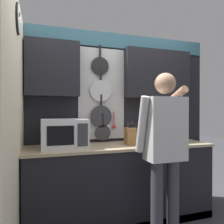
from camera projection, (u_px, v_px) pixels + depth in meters
name	position (u px, v px, depth m)	size (l,w,h in m)	color
ground_plane	(121.00, 220.00, 2.60)	(14.00, 14.00, 0.00)	#38383D
base_cabinet_counter	(121.00, 183.00, 2.59)	(2.19, 0.62, 0.90)	black
back_wall_unit	(115.00, 101.00, 2.85)	(2.76, 0.20, 2.31)	black
side_wall	(15.00, 126.00, 1.86)	(0.07, 1.60, 2.31)	beige
microwave	(64.00, 134.00, 2.36)	(0.48, 0.36, 0.31)	silver
knife_block	(130.00, 136.00, 2.60)	(0.12, 0.16, 0.28)	brown
utensil_crock	(164.00, 136.00, 2.74)	(0.11, 0.12, 0.33)	white
person	(164.00, 142.00, 2.14)	(0.54, 0.63, 1.67)	#383842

